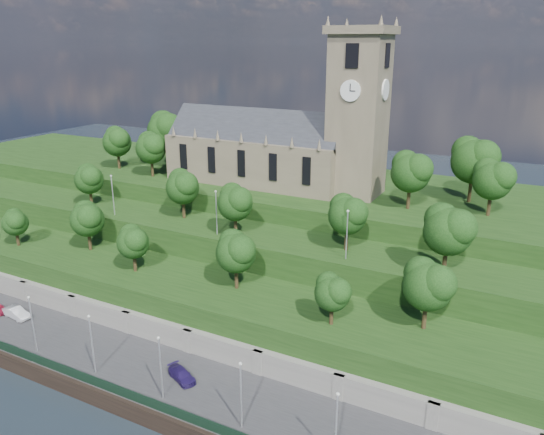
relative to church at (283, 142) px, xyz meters
The scene contains 16 objects.
ground 51.21m from the church, 90.98° to the right, with size 320.00×320.00×0.00m, color black.
promenade 45.42m from the church, 91.13° to the right, with size 160.00×12.00×2.00m, color #2D2D30.
quay_wall 50.78m from the church, 90.98° to the right, with size 160.00×0.50×2.20m, color black.
fence 49.57m from the church, 91.00° to the right, with size 160.00×0.10×1.20m, color black.
retaining_wall 39.48m from the church, 91.33° to the right, with size 160.00×2.10×5.00m.
embankment_lower 33.57m from the church, 91.61° to the right, with size 160.00×12.00×8.00m, color #193511.
embankment_upper 23.71m from the church, 92.66° to the right, with size 160.00×10.00×12.00m, color #193511.
hilltop 15.57m from the church, 101.11° to the left, with size 160.00×32.00×15.00m, color #193511.
church is the anchor object (origin of this frame).
trees_lower 29.13m from the church, 83.74° to the right, with size 68.44×8.84×8.30m.
trees_upper 19.50m from the church, 71.49° to the right, with size 65.30×8.59×8.76m.
trees_hilltop 1.22m from the church, 127.65° to the right, with size 74.65×16.21×11.02m.
lamp_posts_promenade 46.46m from the church, 93.67° to the right, with size 60.36×0.36×7.60m.
lamp_posts_upper 21.05m from the church, 92.26° to the right, with size 40.36×0.36×6.72m.
car_middle 49.06m from the church, 119.79° to the right, with size 1.59×4.56×1.50m, color #ACABB0.
car_right 45.11m from the church, 79.97° to the right, with size 1.74×4.28×1.24m, color #23164F.
Camera 1 is at (41.15, -35.08, 38.94)m, focal length 35.00 mm.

